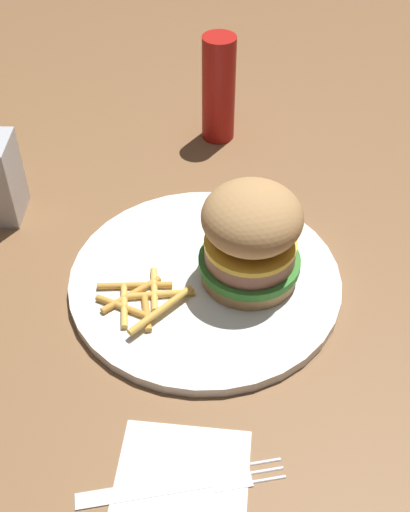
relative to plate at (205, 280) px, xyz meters
name	(u,v)px	position (x,y,z in m)	size (l,w,h in m)	color
ground_plane	(182,272)	(0.03, -0.02, -0.01)	(1.60, 1.60, 0.00)	brown
plate	(205,280)	(0.00, 0.00, 0.00)	(0.29, 0.29, 0.01)	white
sandwich	(251,236)	(-0.05, 0.00, 0.06)	(0.11, 0.11, 0.11)	tan
fries_pile	(142,299)	(0.06, 0.04, 0.01)	(0.10, 0.10, 0.01)	gold
napkin	(181,484)	(0.00, 0.23, -0.01)	(0.11, 0.11, 0.00)	white
fork	(183,483)	(0.00, 0.23, 0.00)	(0.17, 0.06, 0.00)	silver
ketchup_bottle	(219,89)	(0.00, -0.29, 0.07)	(0.04, 0.04, 0.14)	#B21914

